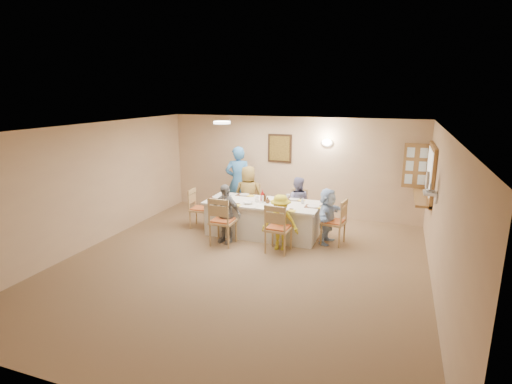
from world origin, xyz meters
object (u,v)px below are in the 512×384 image
(diner_back_left, at_px, (248,195))
(diner_back_right, at_px, (297,203))
(diner_front_left, at_px, (225,214))
(diner_front_right, at_px, (280,222))
(serving_hatch, at_px, (431,173))
(caregiver, at_px, (238,181))
(chair_back_right, at_px, (298,209))
(chair_front_right, at_px, (279,227))
(chair_right_end, at_px, (333,221))
(condiment_ketchup, at_px, (262,196))
(desk_fan, at_px, (429,184))
(chair_front_left, at_px, (223,220))
(dining_table, at_px, (263,218))
(chair_left_end, at_px, (200,208))
(diner_right_end, at_px, (327,216))
(chair_back_left, at_px, (250,203))

(diner_back_left, bearing_deg, diner_back_right, 171.42)
(diner_front_left, relative_size, diner_front_right, 1.10)
(serving_hatch, height_order, diner_back_left, serving_hatch)
(diner_front_right, distance_m, caregiver, 2.49)
(chair_back_right, relative_size, chair_front_right, 0.88)
(chair_right_end, relative_size, diner_back_right, 0.79)
(diner_back_left, distance_m, diner_back_right, 1.20)
(chair_front_right, height_order, condiment_ketchup, condiment_ketchup)
(desk_fan, relative_size, caregiver, 0.17)
(serving_hatch, relative_size, diner_back_right, 1.23)
(chair_front_left, xyz_separation_m, diner_front_left, (-0.00, 0.12, 0.11))
(serving_hatch, relative_size, dining_table, 0.60)
(chair_front_left, relative_size, chair_front_right, 1.03)
(serving_hatch, distance_m, diner_front_right, 3.22)
(chair_left_end, xyz_separation_m, diner_back_right, (2.15, 0.68, 0.15))
(chair_front_right, bearing_deg, diner_front_right, -86.49)
(dining_table, distance_m, diner_back_right, 0.94)
(caregiver, bearing_deg, diner_right_end, 135.68)
(caregiver, relative_size, condiment_ketchup, 7.09)
(chair_front_left, bearing_deg, diner_back_right, -129.30)
(diner_back_left, bearing_deg, chair_front_left, 81.42)
(chair_back_right, distance_m, caregiver, 1.75)
(chair_front_right, relative_size, condiment_ketchup, 3.98)
(chair_left_end, xyz_separation_m, diner_back_left, (0.95, 0.68, 0.25))
(diner_back_left, bearing_deg, condiment_ketchup, 123.96)
(chair_back_left, height_order, diner_back_right, diner_back_right)
(chair_front_right, relative_size, diner_back_left, 0.71)
(desk_fan, relative_size, diner_right_end, 0.25)
(serving_hatch, distance_m, desk_fan, 1.36)
(chair_front_right, distance_m, diner_right_end, 1.15)
(dining_table, bearing_deg, diner_right_end, 0.00)
(diner_front_left, bearing_deg, chair_back_left, 100.02)
(chair_right_end, bearing_deg, chair_back_left, -102.33)
(chair_front_left, height_order, diner_right_end, diner_right_end)
(chair_left_end, bearing_deg, chair_front_left, -134.58)
(diner_front_right, height_order, caregiver, caregiver)
(diner_right_end, height_order, condiment_ketchup, diner_right_end)
(diner_back_left, height_order, caregiver, caregiver)
(chair_front_right, height_order, caregiver, caregiver)
(chair_back_left, xyz_separation_m, caregiver, (-0.45, 0.35, 0.43))
(diner_front_right, bearing_deg, chair_front_left, 179.86)
(chair_back_left, distance_m, diner_front_left, 1.49)
(desk_fan, bearing_deg, chair_front_left, -177.77)
(chair_front_right, relative_size, diner_front_left, 0.80)
(chair_right_end, bearing_deg, chair_front_right, -41.82)
(dining_table, relative_size, chair_left_end, 2.74)
(diner_back_right, bearing_deg, diner_back_left, -4.34)
(diner_front_right, bearing_deg, serving_hatch, 20.73)
(diner_back_right, bearing_deg, diner_front_left, 44.23)
(serving_hatch, distance_m, chair_back_right, 2.96)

